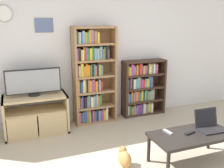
{
  "coord_description": "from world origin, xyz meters",
  "views": [
    {
      "loc": [
        -1.35,
        -2.06,
        1.86
      ],
      "look_at": [
        -0.04,
        1.31,
        0.93
      ],
      "focal_mm": 42.0,
      "sensor_mm": 36.0,
      "label": 1
    }
  ],
  "objects_px": {
    "bookshelf_tall": "(92,77)",
    "television": "(33,82)",
    "bookshelf_short": "(141,88)",
    "tv_stand": "(36,115)",
    "laptop": "(209,124)",
    "remote_far_from_laptop": "(190,133)",
    "coffee_table": "(192,137)",
    "remote_near_laptop": "(168,132)",
    "cat": "(125,158)"
  },
  "relations": [
    {
      "from": "remote_far_from_laptop",
      "to": "coffee_table",
      "type": "bearing_deg",
      "value": 48.21
    },
    {
      "from": "coffee_table",
      "to": "remote_far_from_laptop",
      "type": "relative_size",
      "value": 6.45
    },
    {
      "from": "tv_stand",
      "to": "bookshelf_short",
      "type": "bearing_deg",
      "value": 4.62
    },
    {
      "from": "laptop",
      "to": "television",
      "type": "bearing_deg",
      "value": 143.85
    },
    {
      "from": "tv_stand",
      "to": "television",
      "type": "distance_m",
      "value": 0.54
    },
    {
      "from": "laptop",
      "to": "remote_far_from_laptop",
      "type": "distance_m",
      "value": 0.33
    },
    {
      "from": "television",
      "to": "laptop",
      "type": "bearing_deg",
      "value": -38.46
    },
    {
      "from": "bookshelf_tall",
      "to": "television",
      "type": "bearing_deg",
      "value": -173.81
    },
    {
      "from": "laptop",
      "to": "bookshelf_tall",
      "type": "bearing_deg",
      "value": 123.91
    },
    {
      "from": "television",
      "to": "remote_near_laptop",
      "type": "xyz_separation_m",
      "value": [
        1.5,
        -1.55,
        -0.44
      ]
    },
    {
      "from": "remote_near_laptop",
      "to": "cat",
      "type": "xyz_separation_m",
      "value": [
        -0.56,
        0.09,
        -0.31
      ]
    },
    {
      "from": "bookshelf_short",
      "to": "bookshelf_tall",
      "type": "bearing_deg",
      "value": -178.76
    },
    {
      "from": "remote_far_from_laptop",
      "to": "cat",
      "type": "relative_size",
      "value": 0.35
    },
    {
      "from": "bookshelf_short",
      "to": "laptop",
      "type": "xyz_separation_m",
      "value": [
        0.09,
        -1.77,
        -0.05
      ]
    },
    {
      "from": "bookshelf_short",
      "to": "television",
      "type": "bearing_deg",
      "value": -176.28
    },
    {
      "from": "bookshelf_tall",
      "to": "remote_far_from_laptop",
      "type": "relative_size",
      "value": 10.26
    },
    {
      "from": "bookshelf_short",
      "to": "remote_far_from_laptop",
      "type": "distance_m",
      "value": 1.82
    },
    {
      "from": "tv_stand",
      "to": "remote_near_laptop",
      "type": "distance_m",
      "value": 2.13
    },
    {
      "from": "coffee_table",
      "to": "remote_far_from_laptop",
      "type": "bearing_deg",
      "value": 152.92
    },
    {
      "from": "bookshelf_short",
      "to": "coffee_table",
      "type": "xyz_separation_m",
      "value": [
        -0.21,
        -1.82,
        -0.16
      ]
    },
    {
      "from": "bookshelf_tall",
      "to": "laptop",
      "type": "distance_m",
      "value": 2.09
    },
    {
      "from": "television",
      "to": "cat",
      "type": "distance_m",
      "value": 1.88
    },
    {
      "from": "television",
      "to": "bookshelf_short",
      "type": "relative_size",
      "value": 0.8
    },
    {
      "from": "coffee_table",
      "to": "cat",
      "type": "relative_size",
      "value": 2.23
    },
    {
      "from": "coffee_table",
      "to": "cat",
      "type": "height_order",
      "value": "coffee_table"
    },
    {
      "from": "tv_stand",
      "to": "laptop",
      "type": "relative_size",
      "value": 2.8
    },
    {
      "from": "television",
      "to": "remote_far_from_laptop",
      "type": "xyz_separation_m",
      "value": [
        1.75,
        -1.68,
        -0.44
      ]
    },
    {
      "from": "bookshelf_tall",
      "to": "remote_far_from_laptop",
      "type": "distance_m",
      "value": 1.98
    },
    {
      "from": "tv_stand",
      "to": "bookshelf_short",
      "type": "distance_m",
      "value": 2.0
    },
    {
      "from": "coffee_table",
      "to": "laptop",
      "type": "height_order",
      "value": "laptop"
    },
    {
      "from": "bookshelf_tall",
      "to": "laptop",
      "type": "height_order",
      "value": "bookshelf_tall"
    },
    {
      "from": "bookshelf_tall",
      "to": "laptop",
      "type": "bearing_deg",
      "value": -58.4
    },
    {
      "from": "television",
      "to": "bookshelf_short",
      "type": "xyz_separation_m",
      "value": [
        1.98,
        0.13,
        -0.33
      ]
    },
    {
      "from": "remote_far_from_laptop",
      "to": "cat",
      "type": "xyz_separation_m",
      "value": [
        -0.81,
        0.22,
        -0.31
      ]
    },
    {
      "from": "television",
      "to": "cat",
      "type": "height_order",
      "value": "television"
    },
    {
      "from": "television",
      "to": "laptop",
      "type": "relative_size",
      "value": 2.39
    },
    {
      "from": "coffee_table",
      "to": "remote_near_laptop",
      "type": "relative_size",
      "value": 6.52
    },
    {
      "from": "remote_near_laptop",
      "to": "cat",
      "type": "relative_size",
      "value": 0.34
    },
    {
      "from": "bookshelf_tall",
      "to": "bookshelf_short",
      "type": "distance_m",
      "value": 1.04
    },
    {
      "from": "remote_near_laptop",
      "to": "remote_far_from_laptop",
      "type": "height_order",
      "value": "same"
    },
    {
      "from": "television",
      "to": "laptop",
      "type": "height_order",
      "value": "television"
    },
    {
      "from": "bookshelf_short",
      "to": "cat",
      "type": "bearing_deg",
      "value": -123.4
    },
    {
      "from": "television",
      "to": "cat",
      "type": "relative_size",
      "value": 1.77
    },
    {
      "from": "tv_stand",
      "to": "cat",
      "type": "bearing_deg",
      "value": -56.62
    },
    {
      "from": "bookshelf_short",
      "to": "cat",
      "type": "relative_size",
      "value": 2.23
    },
    {
      "from": "remote_far_from_laptop",
      "to": "cat",
      "type": "bearing_deg",
      "value": -120.01
    },
    {
      "from": "bookshelf_short",
      "to": "cat",
      "type": "xyz_separation_m",
      "value": [
        -1.04,
        -1.58,
        -0.41
      ]
    },
    {
      "from": "remote_near_laptop",
      "to": "cat",
      "type": "distance_m",
      "value": 0.65
    },
    {
      "from": "coffee_table",
      "to": "remote_far_from_laptop",
      "type": "height_order",
      "value": "remote_far_from_laptop"
    },
    {
      "from": "bookshelf_tall",
      "to": "remote_far_from_laptop",
      "type": "height_order",
      "value": "bookshelf_tall"
    }
  ]
}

